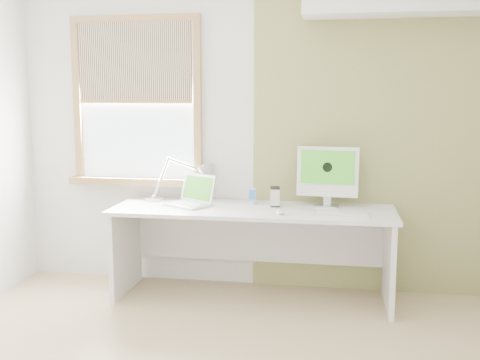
% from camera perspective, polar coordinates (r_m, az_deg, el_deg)
% --- Properties ---
extents(room, '(4.04, 3.54, 2.64)m').
position_cam_1_polar(room, '(3.03, -3.29, 2.73)').
color(room, tan).
rests_on(room, ground).
extents(accent_wall, '(2.00, 0.02, 2.60)m').
position_cam_1_polar(accent_wall, '(4.71, 13.57, 4.54)').
color(accent_wall, '#858850').
rests_on(accent_wall, room).
extents(window, '(1.20, 0.14, 1.42)m').
position_cam_1_polar(window, '(4.95, -10.29, 7.66)').
color(window, olive).
rests_on(window, room).
extents(desk, '(2.20, 0.70, 0.73)m').
position_cam_1_polar(desk, '(4.56, 1.35, -5.09)').
color(desk, silver).
rests_on(desk, room).
extents(desk_lamp, '(0.67, 0.34, 0.37)m').
position_cam_1_polar(desk_lamp, '(4.79, -4.27, 0.28)').
color(desk_lamp, silver).
rests_on(desk_lamp, desk).
extents(laptop, '(0.44, 0.41, 0.24)m').
position_cam_1_polar(laptop, '(4.59, -4.80, -1.76)').
color(laptop, silver).
rests_on(laptop, desk).
extents(phone_dock, '(0.08, 0.08, 0.13)m').
position_cam_1_polar(phone_dock, '(4.62, 1.21, -1.96)').
color(phone_dock, silver).
rests_on(phone_dock, desk).
extents(external_drive, '(0.09, 0.13, 0.15)m').
position_cam_1_polar(external_drive, '(4.54, 3.50, -1.66)').
color(external_drive, silver).
rests_on(external_drive, desk).
extents(imac, '(0.49, 0.17, 0.47)m').
position_cam_1_polar(imac, '(4.56, 8.74, 0.69)').
color(imac, silver).
rests_on(imac, desk).
extents(keyboard, '(0.40, 0.13, 0.02)m').
position_cam_1_polar(keyboard, '(4.28, 10.12, -3.33)').
color(keyboard, white).
rests_on(keyboard, desk).
extents(mouse, '(0.08, 0.11, 0.03)m').
position_cam_1_polar(mouse, '(4.24, 3.99, -3.23)').
color(mouse, white).
rests_on(mouse, desk).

